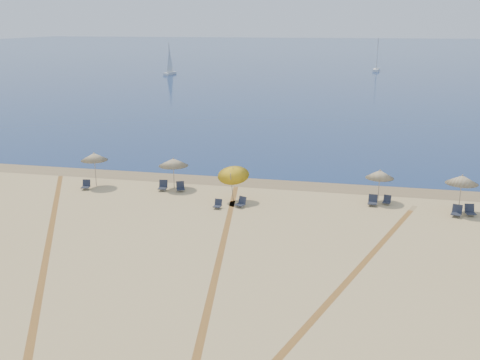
{
  "coord_description": "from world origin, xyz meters",
  "views": [
    {
      "loc": [
        7.69,
        -15.89,
        11.97
      ],
      "look_at": [
        0.0,
        20.0,
        1.3
      ],
      "focal_mm": 40.8,
      "sensor_mm": 36.0,
      "label": 1
    }
  ],
  "objects_px": {
    "umbrella_5": "(462,180)",
    "sailboat_0": "(377,61)",
    "umbrella_1": "(94,157)",
    "umbrella_2": "(173,162)",
    "chair_10": "(470,211)",
    "umbrella_4": "(380,174)",
    "sailboat_1": "(170,65)",
    "chair_2": "(86,185)",
    "chair_5": "(218,204)",
    "chair_9": "(457,211)",
    "chair_6": "(241,202)",
    "chair_3": "(163,186)",
    "chair_8": "(387,200)",
    "chair_4": "(181,187)",
    "chair_7": "(373,201)",
    "umbrella_3": "(233,172)"
  },
  "relations": [
    {
      "from": "chair_4",
      "to": "chair_7",
      "type": "distance_m",
      "value": 13.76
    },
    {
      "from": "sailboat_1",
      "to": "chair_5",
      "type": "bearing_deg",
      "value": -64.21
    },
    {
      "from": "umbrella_4",
      "to": "umbrella_2",
      "type": "bearing_deg",
      "value": 179.89
    },
    {
      "from": "umbrella_1",
      "to": "chair_3",
      "type": "height_order",
      "value": "umbrella_1"
    },
    {
      "from": "chair_4",
      "to": "chair_9",
      "type": "relative_size",
      "value": 1.0
    },
    {
      "from": "chair_10",
      "to": "sailboat_0",
      "type": "bearing_deg",
      "value": 83.23
    },
    {
      "from": "chair_9",
      "to": "sailboat_1",
      "type": "xyz_separation_m",
      "value": [
        -50.15,
        88.91,
        1.91
      ]
    },
    {
      "from": "chair_8",
      "to": "chair_10",
      "type": "distance_m",
      "value": 5.26
    },
    {
      "from": "chair_4",
      "to": "sailboat_0",
      "type": "bearing_deg",
      "value": 56.88
    },
    {
      "from": "umbrella_4",
      "to": "sailboat_1",
      "type": "xyz_separation_m",
      "value": [
        -45.32,
        86.87,
        0.28
      ]
    },
    {
      "from": "chair_2",
      "to": "umbrella_3",
      "type": "bearing_deg",
      "value": -11.6
    },
    {
      "from": "umbrella_4",
      "to": "umbrella_5",
      "type": "bearing_deg",
      "value": -13.06
    },
    {
      "from": "chair_4",
      "to": "chair_10",
      "type": "bearing_deg",
      "value": -27.54
    },
    {
      "from": "chair_5",
      "to": "chair_10",
      "type": "xyz_separation_m",
      "value": [
        16.2,
        2.02,
        0.05
      ]
    },
    {
      "from": "umbrella_5",
      "to": "chair_8",
      "type": "relative_size",
      "value": 3.78
    },
    {
      "from": "sailboat_1",
      "to": "umbrella_5",
      "type": "bearing_deg",
      "value": -55.43
    },
    {
      "from": "chair_10",
      "to": "umbrella_2",
      "type": "bearing_deg",
      "value": 166.76
    },
    {
      "from": "chair_6",
      "to": "chair_7",
      "type": "xyz_separation_m",
      "value": [
        8.66,
        2.17,
        0.02
      ]
    },
    {
      "from": "chair_8",
      "to": "sailboat_1",
      "type": "height_order",
      "value": "sailboat_1"
    },
    {
      "from": "umbrella_5",
      "to": "chair_4",
      "type": "bearing_deg",
      "value": 178.2
    },
    {
      "from": "umbrella_2",
      "to": "chair_10",
      "type": "relative_size",
      "value": 2.99
    },
    {
      "from": "chair_9",
      "to": "chair_10",
      "type": "relative_size",
      "value": 1.09
    },
    {
      "from": "chair_2",
      "to": "chair_4",
      "type": "bearing_deg",
      "value": -1.59
    },
    {
      "from": "umbrella_1",
      "to": "chair_8",
      "type": "height_order",
      "value": "umbrella_1"
    },
    {
      "from": "umbrella_2",
      "to": "umbrella_3",
      "type": "relative_size",
      "value": 0.86
    },
    {
      "from": "umbrella_1",
      "to": "chair_9",
      "type": "relative_size",
      "value": 3.05
    },
    {
      "from": "umbrella_4",
      "to": "umbrella_5",
      "type": "distance_m",
      "value": 5.23
    },
    {
      "from": "umbrella_5",
      "to": "sailboat_0",
      "type": "height_order",
      "value": "sailboat_0"
    },
    {
      "from": "umbrella_1",
      "to": "chair_3",
      "type": "xyz_separation_m",
      "value": [
        5.34,
        0.0,
        -1.95
      ]
    },
    {
      "from": "sailboat_0",
      "to": "chair_2",
      "type": "bearing_deg",
      "value": -97.06
    },
    {
      "from": "chair_4",
      "to": "sailboat_1",
      "type": "xyz_separation_m",
      "value": [
        -31.18,
        87.45,
        1.92
      ]
    },
    {
      "from": "chair_6",
      "to": "sailboat_1",
      "type": "relative_size",
      "value": 0.11
    },
    {
      "from": "chair_6",
      "to": "chair_7",
      "type": "bearing_deg",
      "value": 37.86
    },
    {
      "from": "sailboat_0",
      "to": "umbrella_5",
      "type": "bearing_deg",
      "value": -83.36
    },
    {
      "from": "chair_3",
      "to": "chair_6",
      "type": "xyz_separation_m",
      "value": [
        6.43,
        -2.46,
        -0.03
      ]
    },
    {
      "from": "chair_6",
      "to": "umbrella_4",
      "type": "bearing_deg",
      "value": 42.85
    },
    {
      "from": "umbrella_2",
      "to": "chair_2",
      "type": "xyz_separation_m",
      "value": [
        -6.34,
        -1.6,
        -1.7
      ]
    },
    {
      "from": "chair_4",
      "to": "chair_6",
      "type": "relative_size",
      "value": 1.03
    },
    {
      "from": "umbrella_2",
      "to": "chair_5",
      "type": "distance_m",
      "value": 5.99
    },
    {
      "from": "umbrella_1",
      "to": "umbrella_2",
      "type": "distance_m",
      "value": 6.02
    },
    {
      "from": "umbrella_5",
      "to": "sailboat_1",
      "type": "distance_m",
      "value": 101.46
    },
    {
      "from": "umbrella_4",
      "to": "sailboat_1",
      "type": "distance_m",
      "value": 97.98
    },
    {
      "from": "chair_5",
      "to": "chair_8",
      "type": "relative_size",
      "value": 0.92
    },
    {
      "from": "chair_2",
      "to": "chair_3",
      "type": "height_order",
      "value": "chair_3"
    },
    {
      "from": "chair_5",
      "to": "sailboat_0",
      "type": "bearing_deg",
      "value": 88.11
    },
    {
      "from": "sailboat_0",
      "to": "chair_3",
      "type": "bearing_deg",
      "value": -94.23
    },
    {
      "from": "umbrella_2",
      "to": "chair_9",
      "type": "xyz_separation_m",
      "value": [
        19.67,
        -2.07,
        -1.68
      ]
    },
    {
      "from": "chair_8",
      "to": "sailboat_0",
      "type": "distance_m",
      "value": 107.36
    },
    {
      "from": "chair_10",
      "to": "sailboat_0",
      "type": "relative_size",
      "value": 0.1
    },
    {
      "from": "chair_4",
      "to": "sailboat_0",
      "type": "relative_size",
      "value": 0.11
    }
  ]
}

